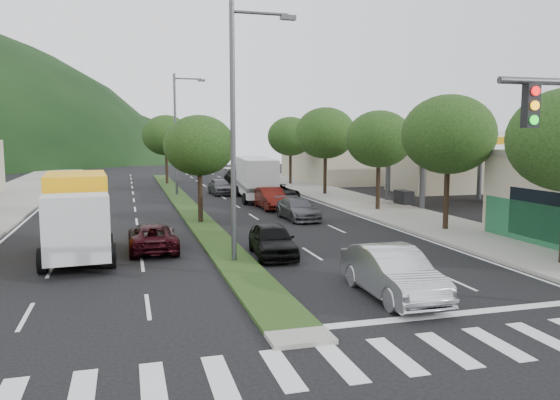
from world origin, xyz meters
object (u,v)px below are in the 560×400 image
object	(u,v)px
tree_r_e	(290,136)
streetlight_near	(238,120)
tree_r_d	(325,133)
sedan_silver	(393,273)
car_queue_b	(298,209)
tree_r_c	(379,139)
box_truck	(77,218)
car_queue_a	(272,240)
motorhome	(256,178)
tree_med_near	(199,146)
suv_maroon	(153,237)
car_queue_e	(220,186)
tree_med_far	(166,135)
tree_r_b	(449,135)
streetlight_mid	(178,128)
car_queue_d	(281,192)
car_queue_f	(236,176)
car_queue_c	(271,198)

from	to	relation	value
tree_r_e	streetlight_near	bearing A→B (deg)	-110.23
tree_r_d	sedan_silver	size ratio (longest dim) A/B	1.51
car_queue_b	tree_r_c	bearing A→B (deg)	15.42
tree_r_d	box_truck	bearing A→B (deg)	-133.34
car_queue_a	box_truck	world-z (taller)	box_truck
tree_r_c	motorhome	world-z (taller)	tree_r_c
tree_med_near	suv_maroon	size ratio (longest dim) A/B	1.37
car_queue_e	tree_r_c	bearing A→B (deg)	-59.68
tree_med_far	streetlight_near	xyz separation A→B (m)	(0.21, -36.00, 0.58)
tree_med_near	suv_maroon	xyz separation A→B (m)	(-2.98, -6.83, -3.82)
tree_med_far	sedan_silver	world-z (taller)	tree_med_far
tree_r_e	box_truck	distance (m)	34.36
tree_r_b	box_truck	world-z (taller)	tree_r_b
tree_med_far	car_queue_e	xyz separation A→B (m)	(3.65, -11.03, -4.32)
streetlight_mid	car_queue_e	distance (m)	5.98
tree_r_b	streetlight_mid	bearing A→B (deg)	119.32
streetlight_near	tree_med_far	bearing A→B (deg)	90.33
tree_med_near	streetlight_near	world-z (taller)	streetlight_near
tree_med_near	motorhome	world-z (taller)	tree_med_near
tree_r_e	car_queue_b	size ratio (longest dim) A/B	1.54
tree_r_b	streetlight_near	world-z (taller)	streetlight_near
tree_r_d	sedan_silver	bearing A→B (deg)	-106.32
car_queue_d	motorhome	size ratio (longest dim) A/B	0.50
car_queue_a	motorhome	world-z (taller)	motorhome
suv_maroon	streetlight_near	bearing A→B (deg)	135.11
sedan_silver	box_truck	xyz separation A→B (m)	(-9.85, 8.77, 0.83)
suv_maroon	car_queue_f	bearing A→B (deg)	-107.28
tree_r_d	car_queue_d	distance (m)	6.69
sedan_silver	tree_med_near	bearing A→B (deg)	104.15
tree_r_e	tree_med_far	xyz separation A→B (m)	(-12.00, 4.00, 0.11)
tree_r_c	tree_med_far	xyz separation A→B (m)	(-12.00, 24.00, 0.26)
tree_med_near	tree_r_b	bearing A→B (deg)	-26.57
streetlight_mid	tree_med_far	bearing A→B (deg)	91.07
box_truck	streetlight_near	bearing A→B (deg)	150.67
streetlight_mid	car_queue_f	distance (m)	13.72
car_queue_a	tree_med_far	bearing A→B (deg)	97.16
tree_med_near	streetlight_mid	bearing A→B (deg)	89.22
car_queue_f	streetlight_near	bearing A→B (deg)	-100.47
tree_med_far	car_queue_f	bearing A→B (deg)	-1.71
tree_med_near	car_queue_f	distance (m)	27.02
car_queue_b	car_queue_f	world-z (taller)	car_queue_f
car_queue_b	car_queue_f	size ratio (longest dim) A/B	0.91
tree_med_far	car_queue_b	world-z (taller)	tree_med_far
car_queue_a	car_queue_c	world-z (taller)	car_queue_c
sedan_silver	car_queue_c	size ratio (longest dim) A/B	1.07
sedan_silver	tree_r_e	bearing A→B (deg)	78.34
tree_med_far	streetlight_mid	size ratio (longest dim) A/B	0.69
streetlight_mid	box_truck	xyz separation A→B (m)	(-6.21, -22.08, -3.98)
sedan_silver	car_queue_f	distance (m)	41.76
box_truck	motorhome	size ratio (longest dim) A/B	0.82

